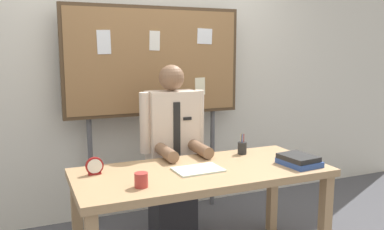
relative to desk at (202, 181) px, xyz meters
name	(u,v)px	position (x,y,z in m)	size (l,w,h in m)	color
back_wall	(148,71)	(0.00, 1.22, 0.70)	(6.40, 0.08, 2.70)	silver
desk	(202,181)	(0.00, 0.00, 0.00)	(1.74, 0.77, 0.73)	tan
person	(173,158)	(0.00, 0.59, 0.02)	(0.55, 0.56, 1.43)	#2D2D33
bulletin_board	(155,64)	(0.00, 1.02, 0.77)	(1.62, 0.09, 1.92)	#4C3823
book_stack	(299,160)	(0.67, -0.18, 0.12)	(0.24, 0.29, 0.07)	#2D4C99
open_notebook	(198,170)	(-0.04, -0.02, 0.09)	(0.32, 0.22, 0.01)	silver
desk_clock	(95,167)	(-0.70, 0.17, 0.14)	(0.12, 0.04, 0.12)	maroon
coffee_mug	(141,180)	(-0.49, -0.19, 0.13)	(0.08, 0.08, 0.09)	#B23833
pen_holder	(242,148)	(0.46, 0.25, 0.14)	(0.07, 0.07, 0.16)	#262626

